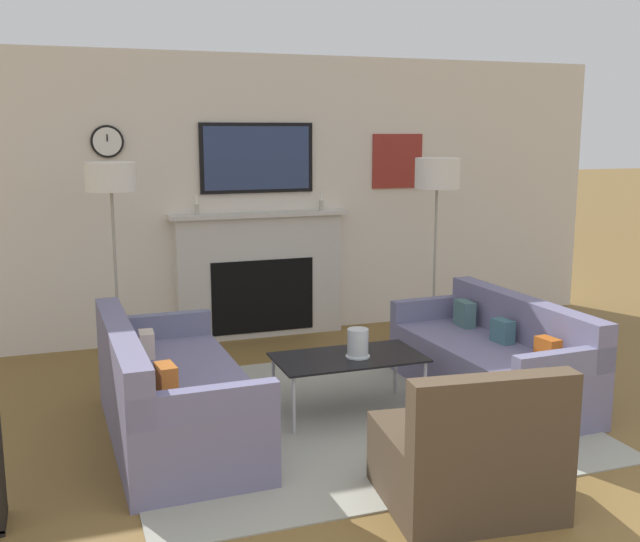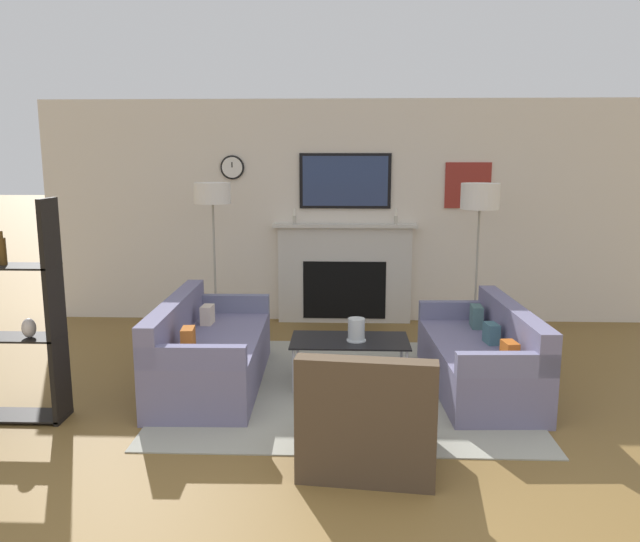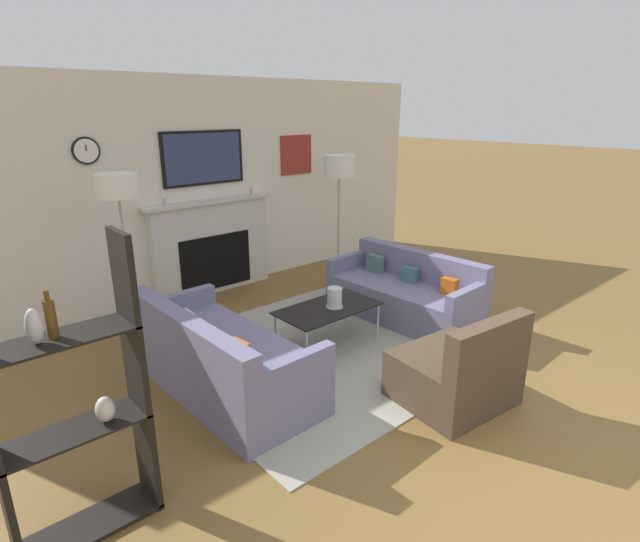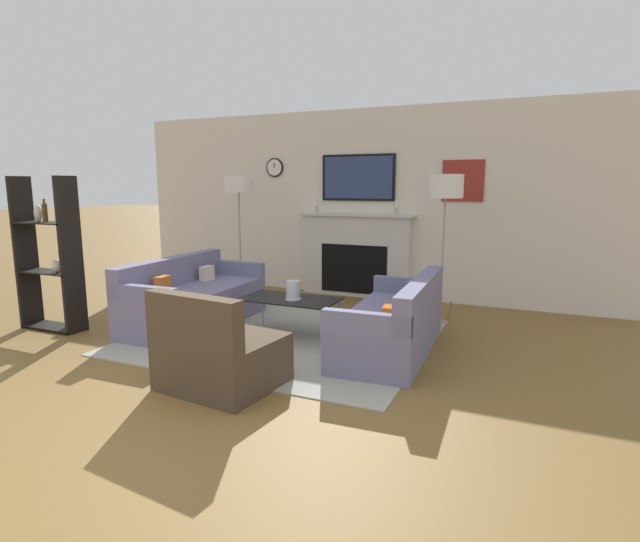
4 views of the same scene
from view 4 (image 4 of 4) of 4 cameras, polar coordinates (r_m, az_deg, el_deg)
ground_plane at (r=3.64m, az=-23.48°, el=-17.54°), size 60.00×60.00×0.00m
fireplace_wall at (r=7.38m, az=4.41°, el=6.62°), size 7.44×0.28×2.70m
area_rug at (r=5.47m, az=-4.07°, el=-7.46°), size 3.04×2.67×0.01m
couch_left at (r=6.04m, az=-14.30°, el=-3.32°), size 0.88×1.86×0.78m
couch_right at (r=4.96m, az=8.43°, el=-6.09°), size 0.84×1.79×0.75m
armchair at (r=4.16m, az=-11.46°, el=-9.44°), size 0.95×0.86×0.82m
coffee_table at (r=5.38m, az=-3.47°, el=-3.44°), size 1.04×0.57×0.42m
hurricane_candle at (r=5.30m, az=-3.11°, el=-2.34°), size 0.17×0.17×0.20m
floor_lamp_left at (r=7.12m, az=-9.30°, el=9.50°), size 0.39×0.39×1.76m
floor_lamp_right at (r=6.05m, az=14.17°, el=9.14°), size 0.40×0.40×1.75m
shelf_unit at (r=6.35m, az=-28.63°, el=1.41°), size 0.77×0.28×1.72m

